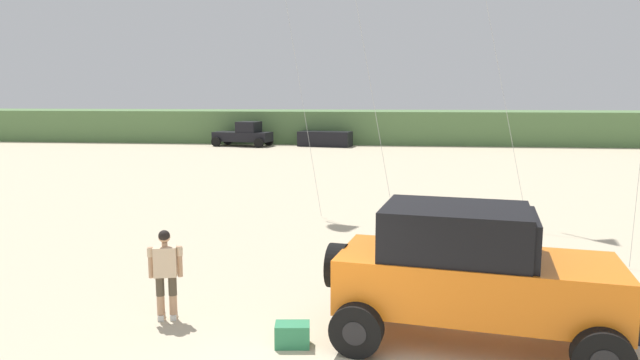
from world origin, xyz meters
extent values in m
cube|color=#567A47|center=(1.70, 44.08, 1.37)|extent=(90.00, 7.89, 2.73)
cube|color=orange|center=(2.63, 2.32, 1.01)|extent=(4.64, 2.53, 0.90)
cube|color=orange|center=(4.26, 2.05, 1.38)|extent=(1.36, 1.85, 0.12)
cube|color=black|center=(2.29, 2.38, 1.86)|extent=(2.56, 2.11, 0.80)
cube|color=black|center=(3.47, 2.18, 1.82)|extent=(0.37, 1.67, 0.72)
cube|color=black|center=(4.88, 1.95, 0.74)|extent=(0.49, 1.81, 0.28)
cylinder|color=black|center=(0.34, 2.70, 1.11)|extent=(0.42, 0.81, 0.77)
cylinder|color=black|center=(4.53, 3.05, 0.42)|extent=(0.88, 0.43, 0.84)
cylinder|color=black|center=(4.53, 3.05, 0.42)|extent=(0.43, 0.38, 0.38)
cylinder|color=black|center=(4.19, 1.02, 0.42)|extent=(0.88, 0.43, 0.84)
cylinder|color=black|center=(4.19, 1.02, 0.42)|extent=(0.43, 0.38, 0.38)
cylinder|color=black|center=(1.07, 3.62, 0.42)|extent=(0.88, 0.43, 0.84)
cylinder|color=black|center=(1.07, 3.62, 0.42)|extent=(0.43, 0.38, 0.38)
cylinder|color=black|center=(0.74, 1.59, 0.42)|extent=(0.88, 0.43, 0.84)
cylinder|color=black|center=(0.74, 1.59, 0.42)|extent=(0.43, 0.38, 0.38)
cylinder|color=tan|center=(-2.86, 2.61, 0.25)|extent=(0.14, 0.14, 0.49)
cylinder|color=#4C4233|center=(-2.86, 2.61, 0.64)|extent=(0.15, 0.15, 0.36)
cube|color=silver|center=(-2.87, 2.65, 0.05)|extent=(0.17, 0.28, 0.10)
cylinder|color=tan|center=(-2.65, 2.66, 0.25)|extent=(0.14, 0.14, 0.49)
cylinder|color=#4C4233|center=(-2.65, 2.66, 0.64)|extent=(0.15, 0.15, 0.36)
cube|color=silver|center=(-2.66, 2.70, 0.05)|extent=(0.17, 0.28, 0.10)
cube|color=beige|center=(-2.76, 2.64, 1.09)|extent=(0.45, 0.35, 0.54)
cylinder|color=tan|center=(-3.00, 2.57, 1.08)|extent=(0.09, 0.09, 0.56)
cylinder|color=beige|center=(-3.00, 2.57, 1.27)|extent=(0.11, 0.11, 0.16)
cylinder|color=tan|center=(-2.51, 2.70, 1.08)|extent=(0.09, 0.09, 0.56)
cylinder|color=beige|center=(-2.51, 2.70, 1.27)|extent=(0.11, 0.11, 0.16)
cylinder|color=tan|center=(-2.76, 2.64, 1.40)|extent=(0.10, 0.10, 0.08)
sphere|color=tan|center=(-2.76, 2.64, 1.54)|extent=(0.21, 0.21, 0.21)
sphere|color=black|center=(-2.75, 2.62, 1.56)|extent=(0.21, 0.21, 0.21)
cube|color=#2D7F51|center=(-0.31, 1.81, 0.19)|extent=(0.60, 0.43, 0.38)
cube|color=black|center=(-10.57, 38.35, 0.76)|extent=(4.86, 2.65, 0.76)
cube|color=black|center=(-10.03, 38.26, 1.56)|extent=(1.88, 2.05, 0.84)
cylinder|color=black|center=(-8.57, 39.07, 0.38)|extent=(0.79, 0.39, 0.76)
cylinder|color=black|center=(-8.93, 37.00, 0.38)|extent=(0.79, 0.39, 0.76)
cylinder|color=black|center=(-12.22, 39.70, 0.38)|extent=(0.79, 0.39, 0.76)
cylinder|color=black|center=(-12.57, 37.63, 0.38)|extent=(0.79, 0.39, 0.76)
cube|color=black|center=(-3.92, 38.88, 0.60)|extent=(4.44, 2.46, 1.20)
cylinder|color=silver|center=(-2.17, 13.23, 5.72)|extent=(2.33, 2.98, 11.35)
camera|label=1|loc=(1.19, -6.90, 4.03)|focal=32.18mm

